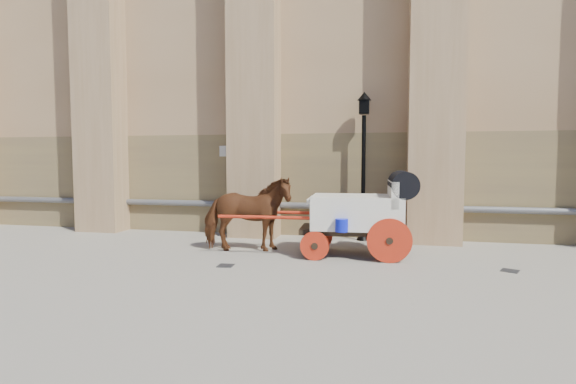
# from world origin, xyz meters

# --- Properties ---
(ground) EXTENTS (90.00, 90.00, 0.00)m
(ground) POSITION_xyz_m (0.00, 0.00, 0.00)
(ground) COLOR gray
(ground) RESTS_ON ground
(horse) EXTENTS (2.33, 1.40, 1.83)m
(horse) POSITION_xyz_m (-0.55, 1.43, 0.92)
(horse) COLOR brown
(horse) RESTS_ON ground
(carriage) EXTENTS (4.60, 1.69, 1.98)m
(carriage) POSITION_xyz_m (2.24, 1.54, 1.07)
(carriage) COLOR black
(carriage) RESTS_ON ground
(street_lamp) EXTENTS (0.38, 0.38, 4.09)m
(street_lamp) POSITION_xyz_m (2.13, 3.59, 2.19)
(street_lamp) COLOR black
(street_lamp) RESTS_ON ground
(drain_grate_near) EXTENTS (0.34, 0.34, 0.01)m
(drain_grate_near) POSITION_xyz_m (-0.54, -0.11, 0.01)
(drain_grate_near) COLOR black
(drain_grate_near) RESTS_ON ground
(drain_grate_far) EXTENTS (0.42, 0.42, 0.01)m
(drain_grate_far) POSITION_xyz_m (5.21, 0.70, 0.01)
(drain_grate_far) COLOR black
(drain_grate_far) RESTS_ON ground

